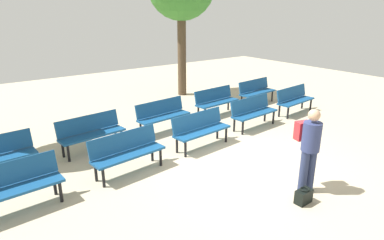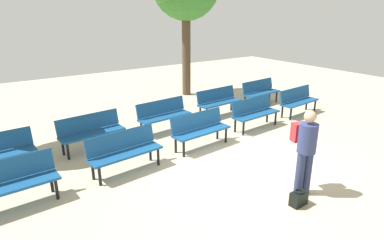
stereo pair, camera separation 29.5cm
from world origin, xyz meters
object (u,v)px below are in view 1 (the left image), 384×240
(bench_r0_c1, at_px, (127,150))
(visitor_with_backpack, at_px, (309,145))
(bench_r0_c2, at_px, (201,128))
(bench_r1_c1, at_px, (91,131))
(bench_r0_c0, at_px, (12,185))
(bench_r1_c2, at_px, (163,114))
(handbag, at_px, (304,196))
(bench_r1_c4, at_px, (256,90))
(bench_r1_c3, at_px, (216,100))
(bench_r0_c3, at_px, (253,111))
(bench_r0_c4, at_px, (294,98))

(bench_r0_c1, xyz_separation_m, visitor_with_backpack, (2.41, -2.72, 0.43))
(bench_r0_c1, distance_m, bench_r0_c2, 2.11)
(bench_r1_c1, bearing_deg, bench_r0_c0, -145.35)
(bench_r0_c1, bearing_deg, visitor_with_backpack, -54.07)
(bench_r1_c2, height_order, handbag, bench_r1_c2)
(bench_r1_c4, bearing_deg, bench_r1_c3, 179.29)
(bench_r1_c3, bearing_deg, handbag, -117.73)
(bench_r1_c3, bearing_deg, visitor_with_backpack, -114.74)
(handbag, bearing_deg, bench_r1_c1, 115.80)
(bench_r1_c2, bearing_deg, bench_r0_c0, -161.19)
(bench_r0_c3, xyz_separation_m, bench_r0_c4, (2.12, 0.13, 0.00))
(bench_r0_c3, height_order, bench_r0_c4, same)
(bench_r0_c3, bearing_deg, bench_r1_c4, 37.27)
(bench_r0_c1, relative_size, bench_r0_c3, 1.01)
(bench_r0_c2, xyz_separation_m, bench_r1_c3, (2.04, 1.79, 0.00))
(bench_r0_c2, bearing_deg, bench_r1_c4, 20.55)
(bench_r0_c1, relative_size, bench_r1_c2, 1.00)
(bench_r1_c4, bearing_deg, bench_r1_c1, 179.86)
(handbag, bearing_deg, visitor_with_backpack, 33.90)
(bench_r0_c3, relative_size, bench_r1_c4, 1.00)
(bench_r0_c4, distance_m, visitor_with_backpack, 5.13)
(bench_r0_c2, height_order, bench_r1_c3, same)
(bench_r0_c1, xyz_separation_m, bench_r1_c1, (-0.20, 1.58, 0.00))
(bench_r0_c0, xyz_separation_m, bench_r0_c3, (6.45, 0.52, 0.00))
(bench_r1_c4, bearing_deg, bench_r1_c2, -179.65)
(handbag, bearing_deg, bench_r1_c2, 90.82)
(bench_r1_c1, distance_m, bench_r1_c4, 6.43)
(bench_r1_c2, relative_size, handbag, 5.08)
(bench_r0_c2, relative_size, bench_r0_c3, 1.00)
(bench_r0_c2, xyz_separation_m, bench_r1_c4, (4.11, 1.94, 0.00))
(visitor_with_backpack, bearing_deg, bench_r0_c1, -31.07)
(bench_r1_c1, height_order, visitor_with_backpack, visitor_with_backpack)
(bench_r1_c3, xyz_separation_m, bench_r1_c4, (2.07, 0.15, 0.00))
(bench_r0_c4, bearing_deg, handbag, -146.21)
(visitor_with_backpack, bearing_deg, bench_r1_c4, -110.90)
(bench_r0_c1, bearing_deg, bench_r1_c1, 91.48)
(bench_r0_c2, xyz_separation_m, handbag, (-0.09, -3.15, -0.37))
(handbag, bearing_deg, bench_r0_c2, 88.29)
(bench_r0_c4, height_order, bench_r1_c2, same)
(bench_r0_c2, xyz_separation_m, visitor_with_backpack, (0.31, -2.88, 0.43))
(bench_r0_c0, distance_m, bench_r0_c4, 8.60)
(bench_r0_c1, xyz_separation_m, handbag, (2.01, -2.99, -0.37))
(bench_r1_c1, bearing_deg, bench_r1_c4, -1.03)
(visitor_with_backpack, bearing_deg, bench_r1_c2, -66.61)
(bench_r0_c0, bearing_deg, bench_r0_c3, 1.38)
(bench_r0_c1, xyz_separation_m, bench_r0_c3, (4.24, 0.39, 0.00))
(bench_r0_c0, xyz_separation_m, bench_r1_c2, (4.15, 1.85, 0.00))
(bench_r1_c2, height_order, bench_r1_c3, same)
(bench_r0_c4, bearing_deg, bench_r0_c3, 178.52)
(bench_r0_c3, distance_m, visitor_with_backpack, 3.64)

